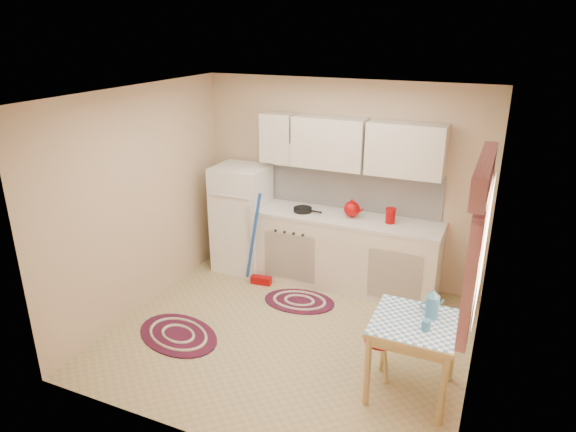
# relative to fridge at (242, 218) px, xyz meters

# --- Properties ---
(room_shell) EXTENTS (3.64, 3.60, 2.52)m
(room_shell) POSITION_rel_fridge_xyz_m (1.39, -1.01, 0.90)
(room_shell) COLOR tan
(room_shell) RESTS_ON ground
(fridge) EXTENTS (0.65, 0.60, 1.40)m
(fridge) POSITION_rel_fridge_xyz_m (0.00, 0.00, 0.00)
(fridge) COLOR white
(fridge) RESTS_ON ground
(broom) EXTENTS (0.29, 0.15, 1.20)m
(broom) POSITION_rel_fridge_xyz_m (0.44, -0.35, -0.10)
(broom) COLOR #1C4CAF
(broom) RESTS_ON ground
(base_cabinets) EXTENTS (2.25, 0.60, 0.88)m
(base_cabinets) POSITION_rel_fridge_xyz_m (1.42, 0.05, -0.26)
(base_cabinets) COLOR silver
(base_cabinets) RESTS_ON ground
(countertop) EXTENTS (2.27, 0.62, 0.04)m
(countertop) POSITION_rel_fridge_xyz_m (1.42, 0.05, 0.20)
(countertop) COLOR silver
(countertop) RESTS_ON base_cabinets
(frying_pan) EXTENTS (0.24, 0.24, 0.05)m
(frying_pan) POSITION_rel_fridge_xyz_m (0.86, 0.00, 0.24)
(frying_pan) COLOR black
(frying_pan) RESTS_ON countertop
(red_kettle) EXTENTS (0.26, 0.25, 0.21)m
(red_kettle) POSITION_rel_fridge_xyz_m (1.47, 0.05, 0.33)
(red_kettle) COLOR #960506
(red_kettle) RESTS_ON countertop
(red_canister) EXTENTS (0.15, 0.15, 0.16)m
(red_canister) POSITION_rel_fridge_xyz_m (1.94, 0.05, 0.30)
(red_canister) COLOR #960506
(red_canister) RESTS_ON countertop
(table) EXTENTS (0.72, 0.72, 0.72)m
(table) POSITION_rel_fridge_xyz_m (2.56, -1.64, -0.34)
(table) COLOR tan
(table) RESTS_ON ground
(stool) EXTENTS (0.34, 0.34, 0.42)m
(stool) POSITION_rel_fridge_xyz_m (2.26, -1.56, -0.49)
(stool) COLOR #960506
(stool) RESTS_ON ground
(coffee_pot) EXTENTS (0.17, 0.16, 0.28)m
(coffee_pot) POSITION_rel_fridge_xyz_m (2.67, -1.52, 0.16)
(coffee_pot) COLOR #2F6692
(coffee_pot) RESTS_ON table
(mug) EXTENTS (0.08, 0.08, 0.10)m
(mug) POSITION_rel_fridge_xyz_m (2.66, -1.74, 0.07)
(mug) COLOR #2F6692
(mug) RESTS_ON table
(rug_center) EXTENTS (0.90, 0.66, 0.02)m
(rug_center) POSITION_rel_fridge_xyz_m (1.06, -0.57, -0.69)
(rug_center) COLOR maroon
(rug_center) RESTS_ON ground
(rug_left) EXTENTS (1.15, 0.94, 0.02)m
(rug_left) POSITION_rel_fridge_xyz_m (0.15, -1.73, -0.69)
(rug_left) COLOR maroon
(rug_left) RESTS_ON ground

